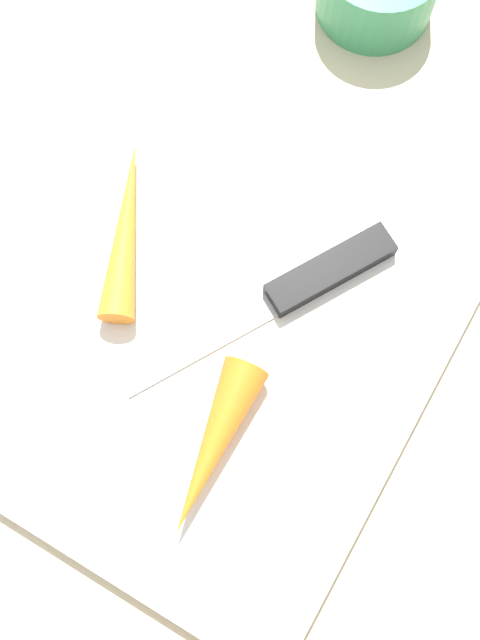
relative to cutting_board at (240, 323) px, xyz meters
The scene contains 5 objects.
ground_plane 0.01m from the cutting_board, ahead, with size 1.40×1.40×0.00m, color #C6B793.
cutting_board is the anchor object (origin of this frame).
knife 0.06m from the cutting_board, 31.28° to the right, with size 0.18×0.12×0.01m.
carrot_long 0.10m from the cutting_board, 81.61° to the left, with size 0.02×0.02×0.13m, color orange.
carrot_short 0.09m from the cutting_board, 160.88° to the right, with size 0.03×0.03×0.11m, color orange.
Camera 1 is at (-0.12, -0.07, 0.50)m, focal length 43.63 mm.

